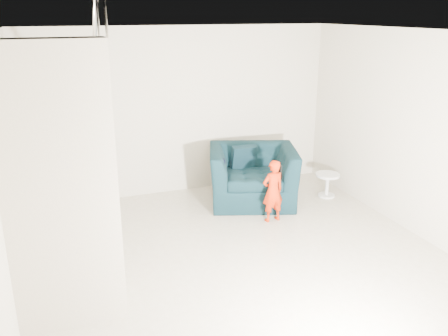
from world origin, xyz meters
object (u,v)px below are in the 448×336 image
(side_table, at_px, (327,181))
(toddler, at_px, (273,191))
(staircase, at_px, (61,199))
(armchair, at_px, (252,175))

(side_table, bearing_deg, toddler, -156.49)
(toddler, height_order, staircase, staircase)
(toddler, relative_size, staircase, 0.25)
(staircase, bearing_deg, armchair, 24.65)
(toddler, distance_m, staircase, 2.94)
(staircase, bearing_deg, side_table, 14.68)
(side_table, bearing_deg, staircase, -165.32)
(side_table, bearing_deg, armchair, 168.77)
(armchair, bearing_deg, toddler, -73.35)
(side_table, height_order, staircase, staircase)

